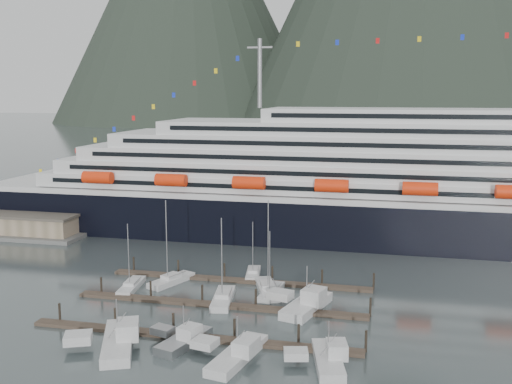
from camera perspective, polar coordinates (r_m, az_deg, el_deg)
ground at (r=93.99m, az=-1.20°, el=-11.69°), size 1600.00×1600.00×0.00m
cruise_ship at (r=141.74m, az=16.33°, el=0.21°), size 210.00×30.40×50.30m
warehouse at (r=160.99m, az=-22.84°, el=-2.63°), size 46.00×20.00×5.80m
dock_near at (r=86.40m, az=-6.15°, el=-13.49°), size 48.18×2.28×3.20m
dock_mid at (r=97.88m, az=-3.59°, el=-10.64°), size 48.18×2.28×3.20m
dock_far at (r=109.71m, az=-1.61°, el=-8.38°), size 48.18×2.28×3.20m
sailboat_a at (r=109.86m, az=-8.06°, el=-8.37°), size 6.24×10.16×15.84m
sailboat_b at (r=108.06m, az=-11.78°, el=-8.81°), size 3.70×9.85×12.28m
sailboat_c at (r=99.81m, az=-3.16°, el=-10.15°), size 4.59×11.11×14.82m
sailboat_d at (r=103.06m, az=1.46°, el=-9.52°), size 3.05×9.89×11.62m
sailboat_f at (r=112.94m, az=-0.28°, el=-7.80°), size 3.68×8.45×10.89m
sailboat_g at (r=104.26m, az=1.05°, el=-9.26°), size 6.63×11.76×16.75m
trawler_a at (r=85.06m, az=-13.13°, el=-13.62°), size 11.31×13.93×7.46m
trawler_b at (r=84.25m, az=-6.94°, el=-13.75°), size 7.99×10.02×6.15m
trawler_c at (r=79.64m, az=-1.88°, el=-15.09°), size 9.24×12.90×6.35m
trawler_d at (r=78.71m, az=6.79°, el=-15.47°), size 8.48×11.16×6.34m
trawler_e at (r=96.24m, az=4.76°, el=-10.59°), size 10.15×12.76×7.93m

